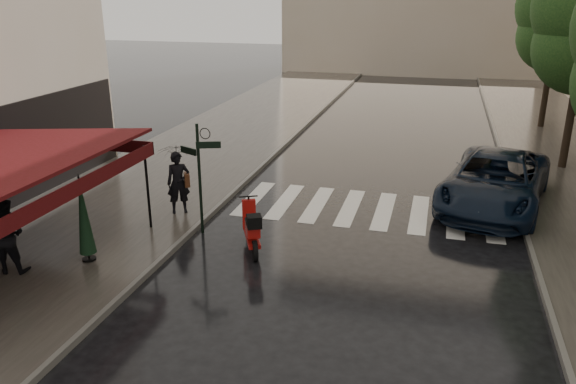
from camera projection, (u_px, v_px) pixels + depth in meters
The scene contains 12 objects.
ground at pixel (199, 291), 12.60m from camera, with size 120.00×120.00×0.00m, color black.
sidewalk_near at pixel (215, 143), 24.59m from camera, with size 6.00×60.00×0.12m, color #38332D.
curb_near at pixel (282, 148), 23.83m from camera, with size 0.12×60.00×0.16m, color #595651.
curb_far at pixel (504, 164), 21.62m from camera, with size 0.12×60.00×0.16m, color #595651.
crosswalk at pixel (367, 209), 17.31m from camera, with size 7.85×3.20×0.01m.
signpost at pixel (199, 170), 15.00m from camera, with size 1.17×0.29×3.10m.
tree_far at pixel (558, 12), 25.60m from camera, with size 3.80×3.80×8.16m.
pedestrian_with_umbrella at pixel (177, 158), 16.20m from camera, with size 1.51×1.52×2.56m.
pedestrian_terrace at pixel (6, 236), 12.95m from camera, with size 0.88×0.68×1.81m, color black.
scooter at pixel (252, 229), 14.40m from camera, with size 1.02×1.76×1.25m.
parked_car at pixel (495, 181), 17.25m from camera, with size 2.78×6.02×1.67m, color black.
parasol_back at pixel (84, 216), 13.40m from camera, with size 0.41×0.41×2.17m.
Camera 1 is at (4.87, -10.19, 6.35)m, focal length 35.00 mm.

